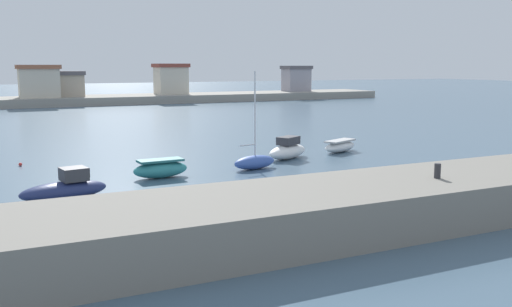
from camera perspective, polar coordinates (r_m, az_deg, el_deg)
name	(u,v)px	position (r m, az deg, el deg)	size (l,w,h in m)	color
ground_plane	(340,192)	(31.88, 8.51, -3.87)	(400.00, 400.00, 0.00)	#476075
seawall_embankment	(417,198)	(26.93, 16.02, -4.39)	(60.54, 6.04, 1.94)	gray
mooring_bollard	(437,171)	(26.78, 17.93, -1.69)	(0.29, 0.29, 0.67)	#2D2D33
moored_boat_0	(65,189)	(31.24, -18.78, -3.39)	(4.76, 2.43, 1.67)	navy
moored_boat_1	(161,169)	(35.84, -9.66, -1.55)	(3.57, 1.56, 1.18)	teal
moored_boat_2	(255,161)	(38.30, -0.15, -0.82)	(3.41, 1.81, 6.63)	#3856A8
moored_boat_3	(288,150)	(42.62, 3.23, 0.35)	(4.57, 3.51, 1.68)	white
moored_boat_4	(340,146)	(46.34, 8.52, 0.74)	(4.02, 2.71, 0.99)	white
mooring_buoy_0	(445,169)	(39.46, 18.63, -1.51)	(0.35, 0.35, 0.35)	orange
mooring_buoy_1	(20,164)	(42.80, -22.80, -1.03)	(0.24, 0.24, 0.24)	red
distant_shoreline	(89,95)	(106.55, -16.60, 5.74)	(118.41, 11.57, 7.58)	gray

